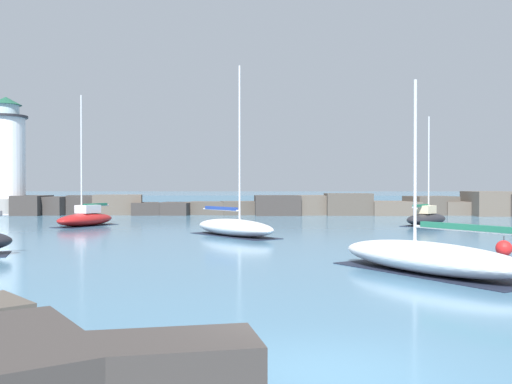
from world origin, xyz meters
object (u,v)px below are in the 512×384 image
(sailboat_moored_5, at_px, (426,218))
(sailboat_moored_1, at_px, (86,218))
(sailboat_moored_4, at_px, (428,257))
(mooring_buoy_orange_near, at_px, (504,248))
(sailboat_moored_3, at_px, (234,227))
(lighthouse, at_px, (6,164))

(sailboat_moored_5, bearing_deg, sailboat_moored_1, -177.35)
(sailboat_moored_5, bearing_deg, sailboat_moored_4, -105.33)
(sailboat_moored_1, distance_m, mooring_buoy_orange_near, 31.44)
(sailboat_moored_4, distance_m, sailboat_moored_5, 26.07)
(sailboat_moored_1, height_order, sailboat_moored_3, sailboat_moored_3)
(lighthouse, distance_m, sailboat_moored_5, 44.63)
(sailboat_moored_4, relative_size, mooring_buoy_orange_near, 8.80)
(lighthouse, bearing_deg, sailboat_moored_1, -50.02)
(lighthouse, bearing_deg, sailboat_moored_5, -20.74)
(sailboat_moored_3, height_order, sailboat_moored_5, sailboat_moored_3)
(sailboat_moored_4, bearing_deg, sailboat_moored_5, 74.67)
(sailboat_moored_5, relative_size, mooring_buoy_orange_near, 9.51)
(sailboat_moored_5, bearing_deg, sailboat_moored_3, -146.51)
(sailboat_moored_3, height_order, sailboat_moored_4, sailboat_moored_3)
(lighthouse, xyz_separation_m, mooring_buoy_orange_near, (39.43, -35.77, -5.20))
(sailboat_moored_3, relative_size, sailboat_moored_5, 1.22)
(sailboat_moored_4, xyz_separation_m, sailboat_moored_5, (6.89, 25.14, 0.02))
(sailboat_moored_5, xyz_separation_m, mooring_buoy_orange_near, (-2.04, -20.06, -0.24))
(sailboat_moored_3, distance_m, sailboat_moored_4, 17.25)
(sailboat_moored_5, height_order, mooring_buoy_orange_near, sailboat_moored_5)
(lighthouse, height_order, sailboat_moored_4, lighthouse)
(sailboat_moored_5, bearing_deg, mooring_buoy_orange_near, -95.81)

